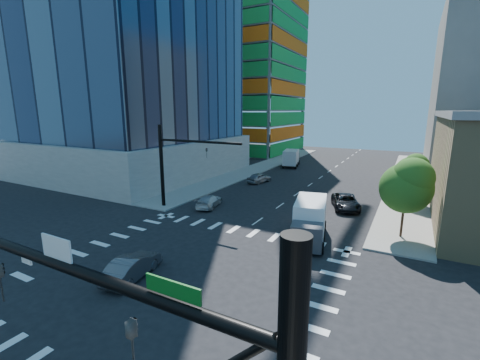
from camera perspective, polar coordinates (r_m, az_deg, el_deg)
The scene contains 14 objects.
ground at distance 22.34m, azimuth -10.69°, elevation -16.38°, with size 160.00×160.00×0.00m, color black.
road_markings at distance 22.34m, azimuth -10.69°, elevation -16.37°, with size 20.00×20.00×0.01m, color silver.
sidewalk_ne at distance 56.06m, azimuth 27.65°, elevation -0.01°, with size 5.00×60.00×0.15m, color gray.
sidewalk_nw at distance 61.43m, azimuth 3.74°, elevation 2.34°, with size 5.00×60.00×0.15m, color gray.
construction_building at distance 87.90m, azimuth 0.90°, elevation 21.41°, with size 25.16×34.50×70.60m.
signal_mast_nw at distance 35.27m, azimuth -12.00°, elevation 3.62°, with size 10.20×0.40×9.00m.
tree_south at distance 29.56m, azimuth 27.70°, elevation -0.77°, with size 4.16×4.16×6.82m.
tree_north at distance 41.49m, azimuth 28.35°, elevation 1.57°, with size 3.54×3.52×5.78m.
car_nb_far at distance 37.28m, azimuth 18.27°, elevation -3.70°, with size 2.59×5.61×1.56m, color black.
car_sb_near at distance 36.26m, azimuth -5.55°, elevation -3.73°, with size 1.91×4.70×1.36m, color silver.
car_sb_mid at distance 48.18m, azimuth 3.42°, elevation 0.40°, with size 1.76×4.37×1.49m, color #97999E.
car_sb_cross at distance 22.55m, azimuth -18.60°, elevation -14.38°, with size 1.62×4.64×1.53m, color #4B4A4F.
box_truck_near at distance 27.36m, azimuth 12.20°, elevation -7.65°, with size 3.87×6.62×3.26m.
box_truck_far at distance 62.92m, azimuth 9.14°, elevation 3.71°, with size 3.90×6.66×3.27m.
Camera 1 is at (12.63, -15.05, 10.63)m, focal length 24.00 mm.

